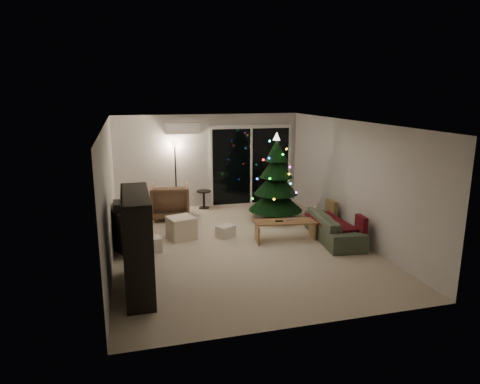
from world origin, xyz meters
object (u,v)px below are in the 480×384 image
at_px(sofa, 334,227).
at_px(christmas_tree, 276,177).
at_px(bookshelf, 125,244).
at_px(armchair, 170,201).
at_px(coffee_table, 285,230).
at_px(media_cabinet, 125,229).

xyz_separation_m(sofa, christmas_tree, (-0.71, 1.72, 0.79)).
height_order(bookshelf, christmas_tree, christmas_tree).
height_order(armchair, sofa, armchair).
bearing_deg(sofa, coffee_table, 82.94).
relative_size(media_cabinet, sofa, 0.68).
height_order(armchair, coffee_table, armchair).
distance_m(armchair, sofa, 4.09).
height_order(bookshelf, armchair, bookshelf).
bearing_deg(media_cabinet, sofa, -29.43).
bearing_deg(armchair, bookshelf, 79.74).
distance_m(bookshelf, christmas_tree, 4.76).
relative_size(bookshelf, christmas_tree, 0.74).
bearing_deg(bookshelf, media_cabinet, 91.65).
distance_m(media_cabinet, christmas_tree, 3.82).
relative_size(bookshelf, media_cabinet, 1.25).
relative_size(armchair, sofa, 0.50).
bearing_deg(armchair, media_cabinet, 65.61).
xyz_separation_m(media_cabinet, sofa, (4.30, -0.61, -0.12)).
distance_m(armchair, coffee_table, 3.18).
height_order(coffee_table, christmas_tree, christmas_tree).
bearing_deg(media_cabinet, christmas_tree, -4.11).
height_order(bookshelf, coffee_table, bookshelf).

